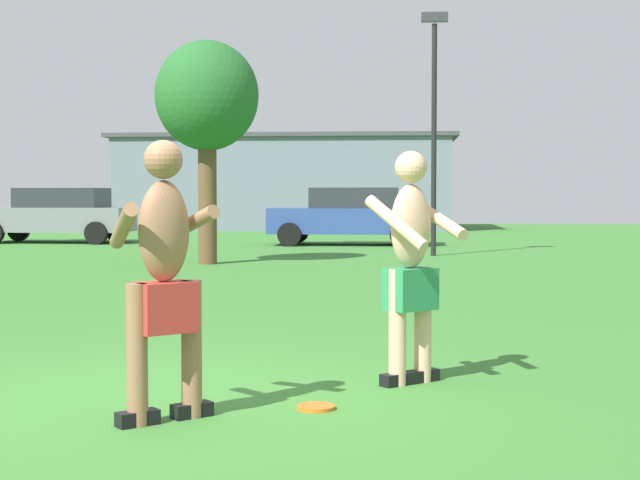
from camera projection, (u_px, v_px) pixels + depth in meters
name	position (u px, v px, depth m)	size (l,w,h in m)	color
ground_plane	(151.00, 402.00, 6.59)	(80.00, 80.00, 0.00)	#38752D
player_near	(411.00, 261.00, 7.20)	(0.77, 0.79, 1.73)	black
player_in_red	(164.00, 273.00, 6.01)	(0.75, 0.82, 1.74)	black
frisbee	(316.00, 407.00, 6.39)	(0.25, 0.25, 0.03)	orange
car_blue_near_post	(350.00, 215.00, 26.84)	(4.32, 2.07, 1.58)	#2D478C
car_gray_mid_lot	(58.00, 214.00, 28.10)	(4.33, 2.09, 1.58)	slate
lamp_post	(434.00, 107.00, 22.01)	(0.60, 0.24, 5.49)	black
outbuilding_behind_lot	(288.00, 183.00, 39.69)	(13.46, 6.86, 3.72)	slate
tree_right_field	(207.00, 99.00, 19.43)	(2.07, 2.07, 4.47)	brown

